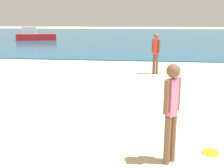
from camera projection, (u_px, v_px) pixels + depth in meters
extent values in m
cube|color=#14567F|center=(140.00, 35.00, 44.78)|extent=(160.00, 60.00, 0.06)
cylinder|color=brown|center=(173.00, 138.00, 4.52)|extent=(0.11, 0.11, 0.80)
cylinder|color=brown|center=(167.00, 141.00, 4.43)|extent=(0.11, 0.11, 0.80)
cube|color=pink|center=(172.00, 98.00, 4.31)|extent=(0.21, 0.21, 0.60)
sphere|color=brown|center=(173.00, 71.00, 4.22)|extent=(0.22, 0.22, 0.22)
cylinder|color=brown|center=(178.00, 94.00, 4.40)|extent=(0.08, 0.08, 0.53)
cylinder|color=brown|center=(166.00, 97.00, 4.21)|extent=(0.08, 0.08, 0.53)
cylinder|color=yellow|center=(210.00, 152.00, 4.86)|extent=(0.28, 0.28, 0.03)
cylinder|color=brown|center=(154.00, 64.00, 12.00)|extent=(0.11, 0.11, 0.85)
cylinder|color=brown|center=(157.00, 64.00, 11.91)|extent=(0.11, 0.11, 0.85)
cube|color=red|center=(156.00, 47.00, 11.79)|extent=(0.23, 0.20, 0.64)
sphere|color=brown|center=(156.00, 36.00, 11.69)|extent=(0.23, 0.23, 0.23)
cylinder|color=brown|center=(153.00, 46.00, 11.87)|extent=(0.09, 0.09, 0.57)
cylinder|color=brown|center=(159.00, 46.00, 11.69)|extent=(0.09, 0.09, 0.57)
cube|color=red|center=(37.00, 37.00, 31.60)|extent=(4.60, 2.71, 0.70)
cube|color=silver|center=(29.00, 30.00, 31.29)|extent=(1.81, 1.43, 0.79)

